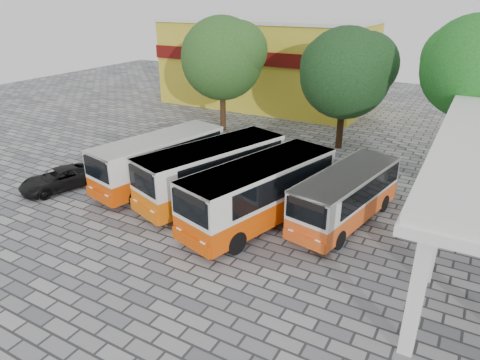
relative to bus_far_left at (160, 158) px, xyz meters
The scene contains 10 objects.
ground 8.30m from the bus_far_left, 28.84° to the right, with size 90.00×90.00×0.00m, color #5C5D63.
shophouse_block 22.54m from the bus_far_left, 99.98° to the left, with size 20.40×10.40×8.30m.
bus_far_left is the anchor object (origin of this frame).
bus_centre_left 3.71m from the bus_far_left, ahead, with size 5.16×9.09×3.08m.
bus_centre_right 7.25m from the bus_far_left, ahead, with size 4.85×9.09×3.09m.
bus_far_right 10.79m from the bus_far_left, ahead, with size 3.60×7.67×2.64m.
tree_left 12.63m from the bus_far_left, 103.09° to the left, with size 6.82×6.49×9.05m.
tree_middle 14.35m from the bus_far_left, 58.83° to the left, with size 6.63×6.31×8.57m.
tree_right 19.02m from the bus_far_left, 35.42° to the left, with size 6.25×5.95×9.54m.
parked_car 5.92m from the bus_far_left, 145.42° to the right, with size 2.03×4.40×1.22m, color black.
Camera 1 is at (8.34, -14.04, 10.33)m, focal length 32.00 mm.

